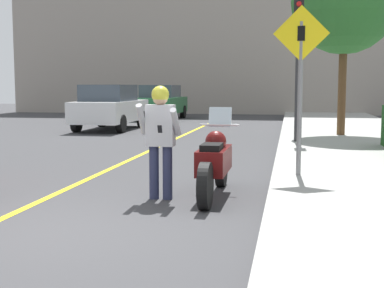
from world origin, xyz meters
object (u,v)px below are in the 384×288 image
(person_biker, at_px, (160,131))
(crossing_sign, at_px, (300,74))
(motorcycle, at_px, (214,163))
(parked_car_white, at_px, (110,107))
(traffic_light, at_px, (298,43))
(parked_car_green, at_px, (161,102))
(street_tree, at_px, (345,1))

(person_biker, distance_m, crossing_sign, 2.65)
(motorcycle, relative_size, parked_car_white, 0.55)
(parked_car_white, bearing_deg, crossing_sign, -56.21)
(traffic_light, bearing_deg, parked_car_white, 145.79)
(motorcycle, distance_m, parked_car_green, 18.50)
(motorcycle, xyz_separation_m, street_tree, (2.61, 8.99, 3.62))
(person_biker, height_order, parked_car_green, parked_car_green)
(person_biker, xyz_separation_m, traffic_light, (2.00, 7.06, 1.77))
(motorcycle, bearing_deg, parked_car_white, 115.98)
(traffic_light, relative_size, parked_car_green, 0.89)
(person_biker, distance_m, street_tree, 10.37)
(person_biker, bearing_deg, parked_car_green, 103.70)
(motorcycle, height_order, traffic_light, traffic_light)
(motorcycle, xyz_separation_m, crossing_sign, (1.24, 1.24, 1.32))
(motorcycle, relative_size, street_tree, 0.42)
(street_tree, relative_size, parked_car_white, 1.32)
(street_tree, relative_size, parked_car_green, 1.32)
(parked_car_white, height_order, parked_car_green, same)
(crossing_sign, xyz_separation_m, traffic_light, (0.02, 5.51, 0.93))
(person_biker, xyz_separation_m, street_tree, (3.35, 9.30, 3.13))
(motorcycle, height_order, parked_car_white, parked_car_white)
(parked_car_white, relative_size, parked_car_green, 1.00)
(motorcycle, height_order, crossing_sign, crossing_sign)
(parked_car_green, bearing_deg, parked_car_white, -93.57)
(motorcycle, relative_size, parked_car_green, 0.55)
(person_biker, bearing_deg, parked_car_white, 112.35)
(motorcycle, xyz_separation_m, person_biker, (-0.74, -0.31, 0.49))
(traffic_light, bearing_deg, person_biker, -105.80)
(person_biker, height_order, traffic_light, traffic_light)
(parked_car_white, distance_m, parked_car_green, 6.40)
(parked_car_green, bearing_deg, traffic_light, -59.83)
(person_biker, bearing_deg, street_tree, 70.19)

